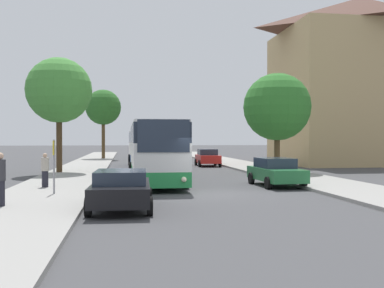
# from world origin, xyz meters

# --- Properties ---
(ground_plane) EXTENTS (300.00, 300.00, 0.00)m
(ground_plane) POSITION_xyz_m (0.00, 0.00, 0.00)
(ground_plane) COLOR #424244
(ground_plane) RESTS_ON ground
(sidewalk_left) EXTENTS (4.00, 120.00, 0.15)m
(sidewalk_left) POSITION_xyz_m (-7.00, 0.00, 0.07)
(sidewalk_left) COLOR gray
(sidewalk_left) RESTS_ON ground_plane
(sidewalk_right) EXTENTS (4.00, 120.00, 0.15)m
(sidewalk_right) POSITION_xyz_m (7.00, 0.00, 0.07)
(sidewalk_right) COLOR gray
(sidewalk_right) RESTS_ON ground_plane
(building_right_background) EXTENTS (15.42, 11.21, 16.31)m
(building_right_background) POSITION_xyz_m (19.29, 21.51, 8.15)
(building_right_background) COLOR tan
(building_right_background) RESTS_ON ground_plane
(bus_front) EXTENTS (2.88, 11.16, 3.33)m
(bus_front) POSITION_xyz_m (-1.93, 5.57, 1.78)
(bus_front) COLOR #238942
(bus_front) RESTS_ON ground_plane
(bus_middle) EXTENTS (2.98, 10.33, 3.20)m
(bus_middle) POSITION_xyz_m (-1.82, 20.00, 1.71)
(bus_middle) COLOR #2D519E
(bus_middle) RESTS_ON ground_plane
(parked_car_left_curb) EXTENTS (2.26, 4.31, 1.38)m
(parked_car_left_curb) POSITION_xyz_m (-3.72, -3.92, 0.73)
(parked_car_left_curb) COLOR black
(parked_car_left_curb) RESTS_ON ground_plane
(parked_car_right_near) EXTENTS (2.13, 4.27, 1.46)m
(parked_car_right_near) POSITION_xyz_m (4.16, 2.83, 0.76)
(parked_car_right_near) COLOR #236B38
(parked_car_right_near) RESTS_ON ground_plane
(parked_car_right_far) EXTENTS (2.07, 3.95, 1.53)m
(parked_car_right_far) POSITION_xyz_m (3.74, 20.04, 0.79)
(parked_car_right_far) COLOR red
(parked_car_right_far) RESTS_ON ground_plane
(bus_stop_sign) EXTENTS (0.08, 0.45, 2.28)m
(bus_stop_sign) POSITION_xyz_m (-6.55, -0.09, 1.57)
(bus_stop_sign) COLOR gray
(bus_stop_sign) RESTS_ON sidewalk_left
(pedestrian_waiting_near) EXTENTS (0.36, 0.36, 1.62)m
(pedestrian_waiting_near) POSITION_xyz_m (-7.38, 2.67, 0.96)
(pedestrian_waiting_near) COLOR #23232D
(pedestrian_waiting_near) RESTS_ON sidewalk_left
(pedestrian_waiting_far) EXTENTS (0.36, 0.36, 1.84)m
(pedestrian_waiting_far) POSITION_xyz_m (-7.82, -3.41, 1.08)
(pedestrian_waiting_far) COLOR #23232D
(pedestrian_waiting_far) RESTS_ON sidewalk_left
(tree_left_near) EXTENTS (4.16, 4.16, 8.12)m
(tree_left_near) POSITION_xyz_m (-6.14, 34.34, 6.15)
(tree_left_near) COLOR #513D23
(tree_left_near) RESTS_ON sidewalk_left
(tree_left_far) EXTENTS (4.51, 4.51, 7.93)m
(tree_left_far) POSITION_xyz_m (-8.11, 12.53, 5.80)
(tree_left_far) COLOR #47331E
(tree_left_far) RESTS_ON sidewalk_left
(tree_right_near) EXTENTS (4.70, 4.70, 6.89)m
(tree_right_near) POSITION_xyz_m (6.92, 10.54, 4.67)
(tree_right_near) COLOR #513D23
(tree_right_near) RESTS_ON sidewalk_right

